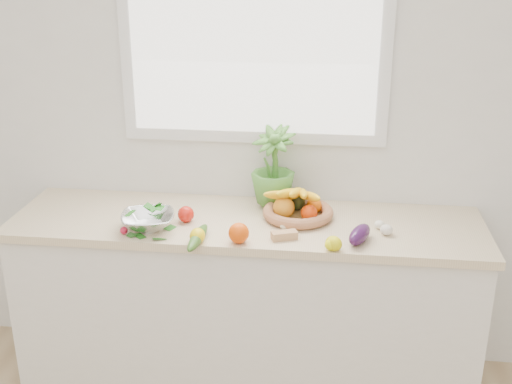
# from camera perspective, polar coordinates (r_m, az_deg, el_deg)

# --- Properties ---
(back_wall) EXTENTS (4.50, 0.02, 2.70)m
(back_wall) POSITION_cam_1_polar(r_m,az_deg,el_deg) (3.18, -0.19, 7.14)
(back_wall) COLOR white
(back_wall) RESTS_ON ground
(counter_cabinet) EXTENTS (2.20, 0.58, 0.86)m
(counter_cabinet) POSITION_cam_1_polar(r_m,az_deg,el_deg) (3.26, -0.84, -10.07)
(counter_cabinet) COLOR silver
(counter_cabinet) RESTS_ON ground
(countertop) EXTENTS (2.24, 0.62, 0.04)m
(countertop) POSITION_cam_1_polar(r_m,az_deg,el_deg) (3.05, -0.89, -2.81)
(countertop) COLOR beige
(countertop) RESTS_ON counter_cabinet
(window_frame) EXTENTS (1.30, 0.03, 1.10)m
(window_frame) POSITION_cam_1_polar(r_m,az_deg,el_deg) (3.10, -0.23, 14.27)
(window_frame) COLOR white
(window_frame) RESTS_ON back_wall
(window_pane) EXTENTS (1.18, 0.01, 0.98)m
(window_pane) POSITION_cam_1_polar(r_m,az_deg,el_deg) (3.08, -0.28, 14.23)
(window_pane) COLOR white
(window_pane) RESTS_ON window_frame
(orange_loose) EXTENTS (0.11, 0.11, 0.09)m
(orange_loose) POSITION_cam_1_polar(r_m,az_deg,el_deg) (2.80, -1.54, -3.67)
(orange_loose) COLOR #EF4D07
(orange_loose) RESTS_ON countertop
(lemon_a) EXTENTS (0.07, 0.09, 0.07)m
(lemon_a) POSITION_cam_1_polar(r_m,az_deg,el_deg) (2.81, -5.23, -3.90)
(lemon_a) COLOR yellow
(lemon_a) RESTS_ON countertop
(lemon_b) EXTENTS (0.09, 0.09, 0.06)m
(lemon_b) POSITION_cam_1_polar(r_m,az_deg,el_deg) (2.75, 6.75, -4.62)
(lemon_b) COLOR #F3F00D
(lemon_b) RESTS_ON countertop
(lemon_c) EXTENTS (0.10, 0.10, 0.06)m
(lemon_c) POSITION_cam_1_polar(r_m,az_deg,el_deg) (2.75, 6.93, -4.55)
(lemon_c) COLOR yellow
(lemon_c) RESTS_ON countertop
(apple) EXTENTS (0.09, 0.09, 0.08)m
(apple) POSITION_cam_1_polar(r_m,az_deg,el_deg) (3.02, -6.25, -1.98)
(apple) COLOR red
(apple) RESTS_ON countertop
(ginger) EXTENTS (0.12, 0.08, 0.04)m
(ginger) POSITION_cam_1_polar(r_m,az_deg,el_deg) (2.84, 2.53, -3.87)
(ginger) COLOR tan
(ginger) RESTS_ON countertop
(garlic_a) EXTENTS (0.06, 0.06, 0.04)m
(garlic_a) POSITION_cam_1_polar(r_m,az_deg,el_deg) (2.94, 2.56, -2.92)
(garlic_a) COLOR white
(garlic_a) RESTS_ON countertop
(garlic_b) EXTENTS (0.05, 0.05, 0.04)m
(garlic_b) POSITION_cam_1_polar(r_m,az_deg,el_deg) (3.00, 10.91, -2.86)
(garlic_b) COLOR white
(garlic_b) RESTS_ON countertop
(garlic_c) EXTENTS (0.08, 0.08, 0.05)m
(garlic_c) POSITION_cam_1_polar(r_m,az_deg,el_deg) (2.94, 11.52, -3.31)
(garlic_c) COLOR white
(garlic_c) RESTS_ON countertop
(eggplant) EXTENTS (0.14, 0.20, 0.07)m
(eggplant) POSITION_cam_1_polar(r_m,az_deg,el_deg) (2.84, 9.19, -3.74)
(eggplant) COLOR #33103C
(eggplant) RESTS_ON countertop
(cucumber) EXTENTS (0.07, 0.28, 0.05)m
(cucumber) POSITION_cam_1_polar(r_m,az_deg,el_deg) (2.81, -5.21, -4.05)
(cucumber) COLOR #2D581A
(cucumber) RESTS_ON countertop
(radish) EXTENTS (0.04, 0.04, 0.04)m
(radish) POSITION_cam_1_polar(r_m,az_deg,el_deg) (2.95, -11.67, -3.35)
(radish) COLOR red
(radish) RESTS_ON countertop
(potted_herb) EXTENTS (0.29, 0.29, 0.39)m
(potted_herb) POSITION_cam_1_polar(r_m,az_deg,el_deg) (3.12, 1.53, 2.37)
(potted_herb) COLOR #498630
(potted_herb) RESTS_ON countertop
(fruit_basket) EXTENTS (0.40, 0.40, 0.18)m
(fruit_basket) POSITION_cam_1_polar(r_m,az_deg,el_deg) (3.05, 3.69, -1.44)
(fruit_basket) COLOR tan
(fruit_basket) RESTS_ON countertop
(colander_with_spinach) EXTENTS (0.29, 0.29, 0.12)m
(colander_with_spinach) POSITION_cam_1_polar(r_m,az_deg,el_deg) (2.95, -9.60, -2.22)
(colander_with_spinach) COLOR silver
(colander_with_spinach) RESTS_ON countertop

